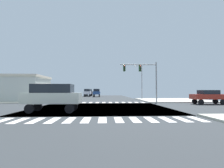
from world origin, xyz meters
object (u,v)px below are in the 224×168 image
object	(u,v)px
pickup_queued_1	(89,92)
street_lamp	(141,79)
sedan_farside_1	(208,96)
suv_middle_3	(97,92)
traffic_signal_mast	(142,73)
suv_crossing_2	(87,92)
bank_building	(5,88)
suv_nearside_1	(53,95)

from	to	relation	value
pickup_queued_1	street_lamp	bearing A→B (deg)	119.57
sedan_farside_1	suv_middle_3	xyz separation A→B (m)	(-16.15, 26.96, 0.28)
traffic_signal_mast	suv_middle_3	bearing A→B (deg)	108.97
street_lamp	suv_crossing_2	xyz separation A→B (m)	(-12.98, 16.65, -2.95)
traffic_signal_mast	pickup_queued_1	xyz separation A→B (m)	(-11.08, 32.27, -3.27)
traffic_signal_mast	suv_middle_3	world-z (taller)	traffic_signal_mast
street_lamp	traffic_signal_mast	bearing A→B (deg)	-101.42
street_lamp	suv_middle_3	distance (m)	17.55
sedan_farside_1	suv_crossing_2	distance (m)	35.16
street_lamp	bank_building	bearing A→B (deg)	-170.49
street_lamp	bank_building	xyz separation A→B (m)	(-25.30, -4.24, -2.11)
suv_nearside_1	pickup_queued_1	world-z (taller)	pickup_queued_1
street_lamp	suv_nearside_1	world-z (taller)	street_lamp
bank_building	sedan_farside_1	distance (m)	32.64
street_lamp	pickup_queued_1	size ratio (longest dim) A/B	1.41
suv_crossing_2	pickup_queued_1	size ratio (longest dim) A/B	0.90
traffic_signal_mast	suv_middle_3	size ratio (longest dim) A/B	1.35
traffic_signal_mast	sedan_farside_1	xyz separation A→B (m)	(8.07, -3.44, -3.44)
street_lamp	suv_crossing_2	world-z (taller)	street_lamp
traffic_signal_mast	suv_middle_3	xyz separation A→B (m)	(-8.08, 23.52, -3.16)
sedan_farside_1	suv_crossing_2	size ratio (longest dim) A/B	0.93
street_lamp	pickup_queued_1	xyz separation A→B (m)	(-12.98, 22.88, -3.06)
traffic_signal_mast	bank_building	bearing A→B (deg)	167.58
suv_crossing_2	pickup_queued_1	xyz separation A→B (m)	(0.00, 6.24, -0.10)
bank_building	suv_middle_3	bearing A→B (deg)	50.17
traffic_signal_mast	suv_crossing_2	size ratio (longest dim) A/B	1.35
traffic_signal_mast	street_lamp	xyz separation A→B (m)	(1.90, 9.39, -0.21)
pickup_queued_1	suv_middle_3	xyz separation A→B (m)	(3.00, -8.76, 0.10)
sedan_farside_1	suv_middle_3	size ratio (longest dim) A/B	0.93
sedan_farside_1	suv_crossing_2	xyz separation A→B (m)	(-19.15, 29.48, 0.28)
street_lamp	suv_crossing_2	distance (m)	21.32
pickup_queued_1	suv_middle_3	distance (m)	9.26
suv_nearside_1	suv_middle_3	size ratio (longest dim) A/B	1.00
sedan_farside_1	street_lamp	bearing A→B (deg)	-154.33
traffic_signal_mast	sedan_farside_1	size ratio (longest dim) A/B	1.44
traffic_signal_mast	suv_nearside_1	world-z (taller)	traffic_signal_mast
street_lamp	sedan_farside_1	size ratio (longest dim) A/B	1.67
traffic_signal_mast	suv_middle_3	distance (m)	25.07
traffic_signal_mast	pickup_queued_1	distance (m)	34.28
sedan_farside_1	pickup_queued_1	xyz separation A→B (m)	(-19.15, 35.72, 0.17)
suv_crossing_2	bank_building	bearing A→B (deg)	59.46
traffic_signal_mast	pickup_queued_1	bearing A→B (deg)	108.95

